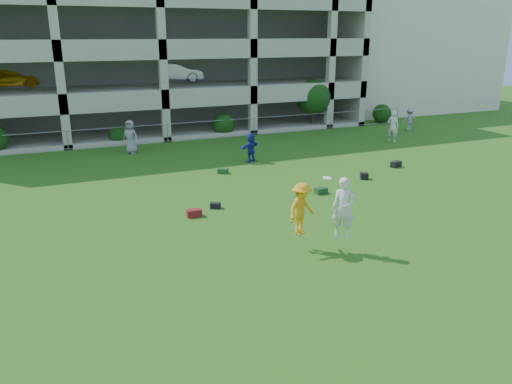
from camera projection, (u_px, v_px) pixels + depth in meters
name	position (u px, v px, depth m)	size (l,w,h in m)	color
ground	(314.00, 260.00, 15.28)	(100.00, 100.00, 0.00)	#235114
stucco_building	(383.00, 52.00, 46.89)	(16.00, 14.00, 10.00)	beige
bystander_c	(130.00, 137.00, 28.64)	(0.94, 0.61, 1.92)	gray
bystander_d	(251.00, 147.00, 26.78)	(1.46, 0.46, 1.57)	navy
bystander_e	(393.00, 126.00, 31.64)	(0.73, 0.48, 2.00)	silver
bystander_f	(409.00, 119.00, 35.33)	(1.04, 0.60, 1.62)	gray
bag_red_a	(194.00, 213.00, 18.87)	(0.55, 0.30, 0.28)	#5C0F1B
bag_black_b	(215.00, 206.00, 19.79)	(0.40, 0.25, 0.22)	black
bag_green_c	(321.00, 191.00, 21.59)	(0.50, 0.35, 0.26)	#133416
crate_d	(364.00, 176.00, 23.75)	(0.35, 0.35, 0.30)	black
bag_black_e	(396.00, 164.00, 25.88)	(0.60, 0.30, 0.30)	black
bag_green_g	(223.00, 171.00, 24.72)	(0.50, 0.30, 0.25)	#163D21
frisbee_contest	(316.00, 208.00, 15.55)	(2.14, 1.59, 1.92)	orange
parking_garage	(136.00, 42.00, 37.73)	(30.00, 14.00, 12.00)	#9E998C
fence	(167.00, 132.00, 31.75)	(36.06, 0.06, 1.20)	gray
shrub_row	(231.00, 113.00, 33.81)	(34.38, 2.52, 3.50)	#163D11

